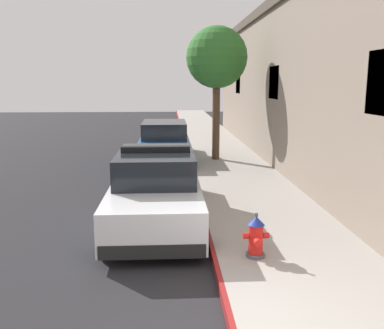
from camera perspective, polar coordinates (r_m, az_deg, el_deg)
ground_plane at (r=15.24m, az=-17.62°, el=-1.28°), size 27.80×60.00×0.20m
sidewalk_pavement at (r=14.87m, az=5.32°, el=-0.40°), size 2.77×60.00×0.16m
curb_painted_edge at (r=14.73m, az=-0.17°, el=-0.46°), size 0.08×60.00×0.16m
storefront_building at (r=15.54m, az=20.39°, el=10.09°), size 5.37×26.91×5.87m
police_cruiser at (r=9.17m, az=-4.89°, el=-3.38°), size 1.94×4.84×1.68m
parked_car_silver_ahead at (r=16.10m, az=-3.77°, el=2.89°), size 1.94×4.84×1.56m
fire_hydrant at (r=7.15m, az=8.69°, el=-9.71°), size 0.44×0.40×0.76m
street_tree at (r=15.79m, az=3.38°, el=14.19°), size 2.25×2.25×4.90m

